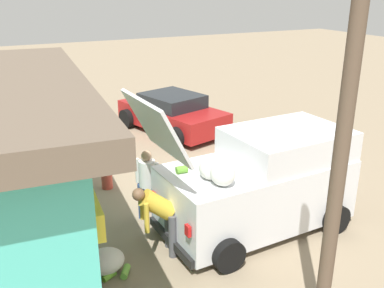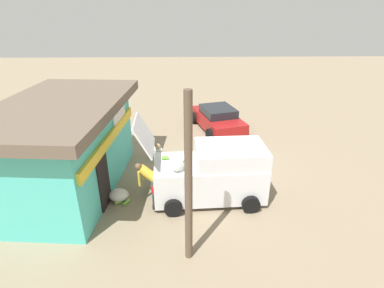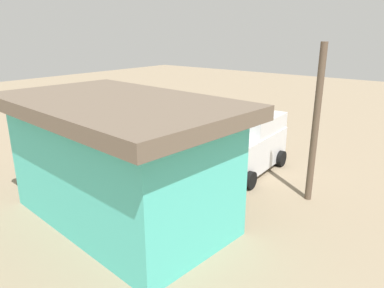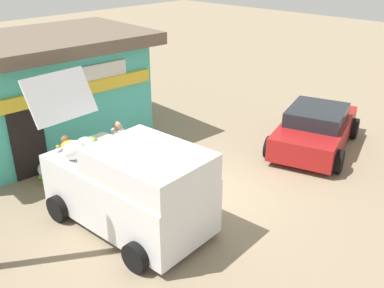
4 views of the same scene
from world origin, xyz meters
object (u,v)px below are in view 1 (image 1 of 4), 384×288
at_px(customer_bending, 159,212).
at_px(unloaded_banana_pile, 105,262).
at_px(delivery_van, 261,182).
at_px(paint_bucket, 107,181).
at_px(vendor_standing, 147,181).
at_px(parked_sedan, 172,113).

relative_size(customer_bending, unloaded_banana_pile, 1.71).
distance_m(delivery_van, customer_bending, 2.25).
bearing_deg(unloaded_banana_pile, paint_bucket, -16.25).
distance_m(delivery_van, paint_bucket, 3.99).
bearing_deg(delivery_van, customer_bending, 90.65).
relative_size(delivery_van, customer_bending, 3.20).
distance_m(vendor_standing, paint_bucket, 2.05).
height_order(parked_sedan, vendor_standing, vendor_standing).
bearing_deg(paint_bucket, parked_sedan, -43.93).
height_order(delivery_van, vendor_standing, delivery_van).
relative_size(parked_sedan, paint_bucket, 10.82).
height_order(delivery_van, customer_bending, delivery_van).
xyz_separation_m(unloaded_banana_pile, paint_bucket, (3.26, -0.95, -0.01)).
xyz_separation_m(customer_bending, paint_bucket, (3.14, 0.12, -0.66)).
bearing_deg(vendor_standing, paint_bucket, 11.21).
distance_m(customer_bending, unloaded_banana_pile, 1.26).
bearing_deg(paint_bucket, customer_bending, -177.79).
height_order(parked_sedan, customer_bending, customer_bending).
relative_size(delivery_van, parked_sedan, 1.04).
distance_m(delivery_van, unloaded_banana_pile, 3.41).
bearing_deg(parked_sedan, unloaded_banana_pile, 147.67).
distance_m(parked_sedan, customer_bending, 7.22).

